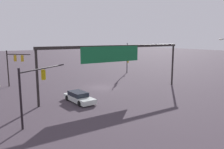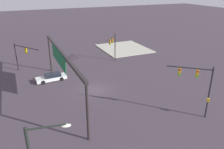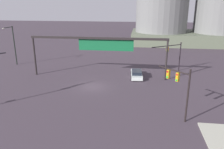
{
  "view_description": "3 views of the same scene",
  "coord_description": "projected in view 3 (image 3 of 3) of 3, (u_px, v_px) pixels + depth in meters",
  "views": [
    {
      "loc": [
        17.3,
        28.93,
        7.54
      ],
      "look_at": [
        -0.78,
        1.82,
        2.22
      ],
      "focal_mm": 35.85,
      "sensor_mm": 36.0,
      "label": 1
    },
    {
      "loc": [
        -29.4,
        10.07,
        15.12
      ],
      "look_at": [
        -0.01,
        -2.93,
        2.05
      ],
      "focal_mm": 36.37,
      "sensor_mm": 36.0,
      "label": 2
    },
    {
      "loc": [
        6.92,
        -30.54,
        11.81
      ],
      "look_at": [
        2.72,
        1.03,
        1.65
      ],
      "focal_mm": 36.36,
      "sensor_mm": 36.0,
      "label": 3
    }
  ],
  "objects": [
    {
      "name": "sedan_car_approaching",
      "position": [
        137.0,
        74.0,
        37.3
      ],
      "size": [
        2.12,
        5.0,
        1.21
      ],
      "rotation": [
        0.0,
        0.0,
        1.64
      ],
      "color": "silver",
      "rests_on": "ground"
    },
    {
      "name": "traffic_signal_opposite_side",
      "position": [
        173.0,
        52.0,
        39.27
      ],
      "size": [
        5.28,
        3.67,
        5.17
      ],
      "rotation": [
        0.0,
        0.0,
        -2.54
      ],
      "color": "black",
      "rests_on": "ground"
    },
    {
      "name": "ground_plane",
      "position": [
        93.0,
        87.0,
        33.3
      ],
      "size": [
        234.07,
        234.07,
        0.0
      ],
      "primitive_type": "plane",
      "color": "#3D333D"
    },
    {
      "name": "overhead_sign_gantry",
      "position": [
        100.0,
        44.0,
        35.87
      ],
      "size": [
        21.99,
        0.43,
        6.62
      ],
      "color": "black",
      "rests_on": "ground"
    },
    {
      "name": "streetlamp_curved_arm",
      "position": [
        13.0,
        43.0,
        43.55
      ],
      "size": [
        0.69,
        2.66,
        7.53
      ],
      "rotation": [
        0.0,
        0.0,
        -1.74
      ],
      "color": "black",
      "rests_on": "ground"
    },
    {
      "name": "traffic_signal_cross_street",
      "position": [
        179.0,
        83.0,
        23.26
      ],
      "size": [
        2.92,
        3.09,
        5.66
      ],
      "rotation": [
        0.0,
        0.0,
        2.33
      ],
      "color": "black",
      "rests_on": "ground"
    }
  ]
}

